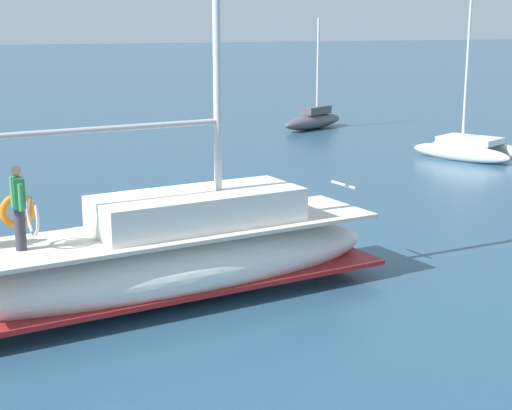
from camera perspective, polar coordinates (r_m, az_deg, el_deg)
name	(u,v)px	position (r m, az deg, el deg)	size (l,w,h in m)	color
ground_plane	(158,272)	(18.07, -7.18, -4.86)	(400.00, 400.00, 0.00)	#284C66
main_sailboat	(170,256)	(16.08, -6.29, -3.74)	(3.35, 9.79, 12.81)	white
moored_sloop_near	(469,146)	(33.95, 15.28, 4.19)	(4.75, 3.66, 7.44)	white
moored_cutter_left	(313,119)	(42.25, 4.21, 6.24)	(3.17, 4.83, 5.82)	#4C4C51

